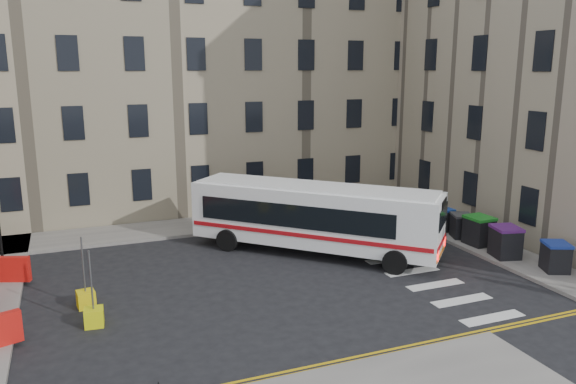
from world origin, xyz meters
TOP-DOWN VIEW (x-y plane):
  - ground at (0.00, 0.00)m, footprint 120.00×120.00m
  - pavement_north at (-6.00, 8.60)m, footprint 36.00×3.20m
  - pavement_east at (9.00, 4.00)m, footprint 2.40×26.00m
  - terrace_north at (-7.00, 15.50)m, footprint 38.30×10.80m
  - bus at (1.18, 2.52)m, footprint 9.87×9.73m
  - wheelie_bin_a at (9.25, -3.63)m, footprint 1.31×1.38m
  - wheelie_bin_b at (8.60, -1.48)m, footprint 1.35×1.47m
  - wheelie_bin_c at (8.72, 0.38)m, footprint 1.13×1.28m
  - wheelie_bin_d at (8.71, 1.62)m, footprint 1.23×1.31m
  - wheelie_bin_e at (8.52, 2.95)m, footprint 1.01×1.14m
  - bollard_yellow at (-8.79, 0.05)m, footprint 0.67×0.67m
  - bollard_chevron at (-8.60, -1.60)m, footprint 0.65×0.65m

SIDE VIEW (x-z plane):
  - ground at x=0.00m, z-range 0.00..0.00m
  - pavement_north at x=-6.00m, z-range 0.00..0.15m
  - pavement_east at x=9.00m, z-range 0.00..0.15m
  - bollard_yellow at x=-8.79m, z-range 0.00..0.60m
  - bollard_chevron at x=-8.60m, z-range 0.00..0.60m
  - wheelie_bin_e at x=8.52m, z-range 0.15..1.32m
  - wheelie_bin_d at x=8.71m, z-range 0.15..1.33m
  - wheelie_bin_a at x=9.25m, z-range 0.16..1.36m
  - wheelie_bin_c at x=8.72m, z-range 0.16..1.52m
  - wheelie_bin_b at x=8.60m, z-range 0.16..1.53m
  - bus at x=1.18m, z-range 0.24..3.32m
  - terrace_north at x=-7.00m, z-range 0.02..17.22m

